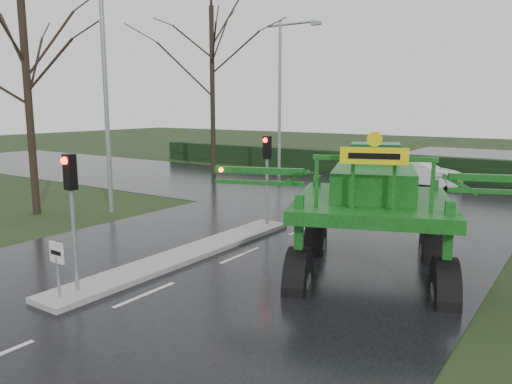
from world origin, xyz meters
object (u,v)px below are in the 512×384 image
Objects in this scene: traffic_signal_near at (71,193)px; street_light_left_near at (109,73)px; street_light_left_far at (284,85)px; crop_sprayer at (301,194)px; white_sedan at (419,186)px; keep_left_sign at (57,261)px; traffic_signal_mid at (267,161)px.

street_light_left_near is (-6.89, 7.01, 3.40)m from traffic_signal_near.
street_light_left_far is 20.51m from crop_sprayer.
white_sedan is at bearing 59.74° from street_light_left_near.
street_light_left_near reaches higher than keep_left_sign.
keep_left_sign is at bearing -90.00° from traffic_signal_near.
white_sedan is at bearing 6.21° from street_light_left_far.
keep_left_sign reaches higher than white_sedan.
traffic_signal_mid is 0.35× the size of street_light_left_near.
street_light_left_far reaches higher than keep_left_sign.
traffic_signal_mid reaches higher than white_sedan.
street_light_left_far reaches higher than white_sedan.
keep_left_sign is 1.61m from traffic_signal_near.
street_light_left_near is at bearing 144.03° from crop_sprayer.
traffic_signal_mid is 0.77× the size of white_sedan.
street_light_left_near is 1.00× the size of street_light_left_far.
street_light_left_far is (0.00, 14.00, 0.00)m from street_light_left_near.
street_light_left_near is at bearing -167.79° from traffic_signal_mid.
crop_sprayer is (3.99, 4.01, -0.20)m from traffic_signal_near.
traffic_signal_near is 10.40m from street_light_left_near.
traffic_signal_mid is at bearing 111.07° from crop_sprayer.
keep_left_sign is at bearing -47.41° from street_light_left_near.
traffic_signal_near is at bearing -45.47° from street_light_left_near.
street_light_left_near reaches higher than traffic_signal_mid.
traffic_signal_mid is 13.82m from white_sedan.
traffic_signal_near is 8.50m from traffic_signal_mid.
traffic_signal_mid is 14.68m from street_light_left_far.
keep_left_sign is 0.30× the size of white_sedan.
white_sedan is (1.83, 21.96, -2.59)m from traffic_signal_near.
traffic_signal_near is 22.18m from white_sedan.
crop_sprayer is at bearing 45.10° from traffic_signal_near.
keep_left_sign is 22.55m from white_sedan.
traffic_signal_near is at bearing 173.99° from white_sedan.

